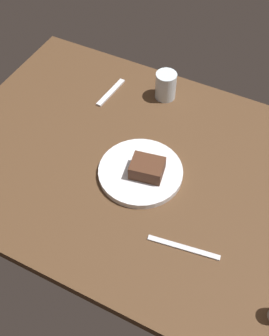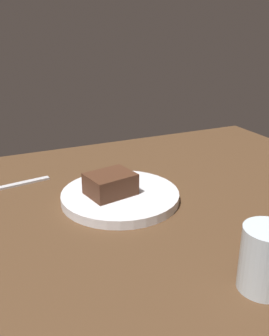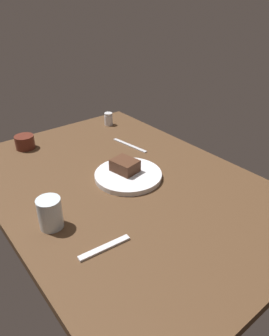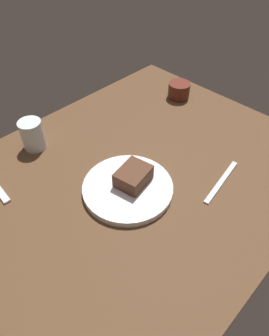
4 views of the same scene
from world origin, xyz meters
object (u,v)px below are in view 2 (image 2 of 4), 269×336
(chocolate_cake_slice, at_px, (110,184))
(water_glass, at_px, (265,259))
(dessert_plate, at_px, (120,196))
(butter_knife, at_px, (8,186))

(chocolate_cake_slice, height_order, water_glass, water_glass)
(dessert_plate, xyz_separation_m, butter_knife, (0.20, -0.16, -0.01))
(chocolate_cake_slice, height_order, butter_knife, chocolate_cake_slice)
(dessert_plate, bearing_deg, chocolate_cake_slice, -2.22)
(chocolate_cake_slice, bearing_deg, dessert_plate, 177.78)
(dessert_plate, height_order, chocolate_cake_slice, chocolate_cake_slice)
(dessert_plate, relative_size, water_glass, 2.59)
(chocolate_cake_slice, relative_size, butter_knife, 0.49)
(chocolate_cake_slice, xyz_separation_m, butter_knife, (0.18, -0.16, -0.04))
(dessert_plate, xyz_separation_m, chocolate_cake_slice, (0.02, -0.00, 0.03))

